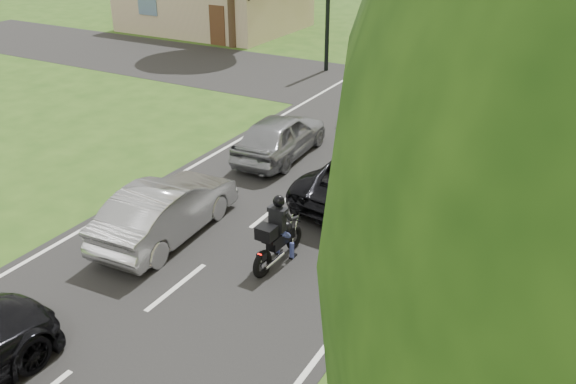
% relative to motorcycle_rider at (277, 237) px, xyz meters
% --- Properties ---
extents(ground, '(140.00, 140.00, 0.00)m').
position_rel_motorcycle_rider_xyz_m(ground, '(-1.42, -1.93, -0.68)').
color(ground, '#264814').
rests_on(ground, ground).
extents(road, '(8.00, 100.00, 0.01)m').
position_rel_motorcycle_rider_xyz_m(road, '(-1.42, 8.07, -0.67)').
color(road, black).
rests_on(road, ground).
extents(cross_road, '(60.00, 7.00, 0.01)m').
position_rel_motorcycle_rider_xyz_m(cross_road, '(-1.42, 14.07, -0.68)').
color(cross_road, black).
rests_on(cross_road, ground).
extents(motorcycle_rider, '(0.57, 2.01, 1.73)m').
position_rel_motorcycle_rider_xyz_m(motorcycle_rider, '(0.00, 0.00, 0.00)').
color(motorcycle_rider, black).
rests_on(motorcycle_rider, ground).
extents(dark_suv, '(2.91, 5.50, 1.47)m').
position_rel_motorcycle_rider_xyz_m(dark_suv, '(0.57, 4.16, 0.07)').
color(dark_suv, black).
rests_on(dark_suv, road).
extents(silver_sedan, '(1.79, 4.46, 1.44)m').
position_rel_motorcycle_rider_xyz_m(silver_sedan, '(-3.01, -0.24, 0.05)').
color(silver_sedan, '#A5A5A9').
rests_on(silver_sedan, road).
extents(silver_suv, '(1.92, 4.31, 1.44)m').
position_rel_motorcycle_rider_xyz_m(silver_suv, '(-3.13, 5.57, 0.05)').
color(silver_suv, gray).
rests_on(silver_suv, road).
extents(traffic_signal, '(6.38, 0.44, 6.00)m').
position_rel_motorcycle_rider_xyz_m(traffic_signal, '(1.92, 12.06, 3.46)').
color(traffic_signal, black).
rests_on(traffic_signal, ground).
extents(signal_pole_far, '(0.20, 0.20, 6.00)m').
position_rel_motorcycle_rider_xyz_m(signal_pole_far, '(-6.62, 16.07, 2.32)').
color(signal_pole_far, black).
rests_on(signal_pole_far, ground).
extents(utility_pole_near, '(1.60, 0.28, 10.00)m').
position_rel_motorcycle_rider_xyz_m(utility_pole_near, '(4.78, -3.93, 4.40)').
color(utility_pole_near, brown).
rests_on(utility_pole_near, ground).
extents(sign_white, '(0.55, 0.07, 2.12)m').
position_rel_motorcycle_rider_xyz_m(sign_white, '(3.28, 1.05, 0.92)').
color(sign_white, slate).
rests_on(sign_white, ground).
extents(sign_green, '(0.55, 0.07, 2.12)m').
position_rel_motorcycle_rider_xyz_m(sign_green, '(3.48, 9.05, 0.92)').
color(sign_green, slate).
rests_on(sign_green, ground).
extents(house, '(10.20, 8.00, 4.84)m').
position_rel_motorcycle_rider_xyz_m(house, '(-17.42, 22.07, 1.09)').
color(house, tan).
rests_on(house, ground).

